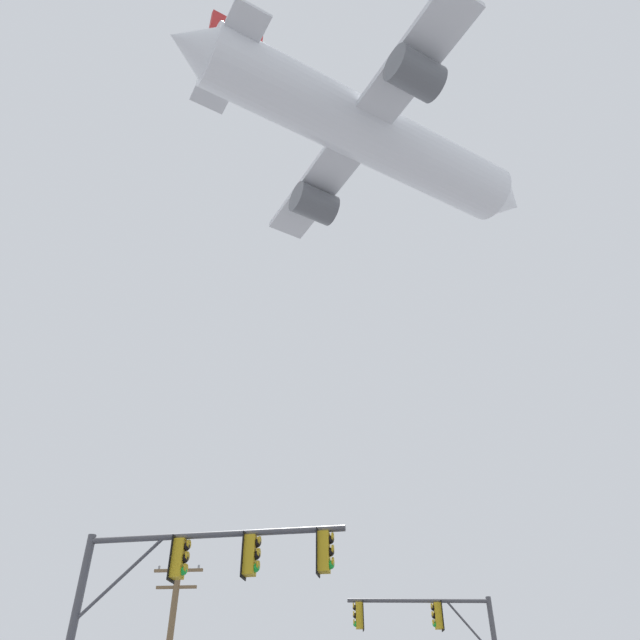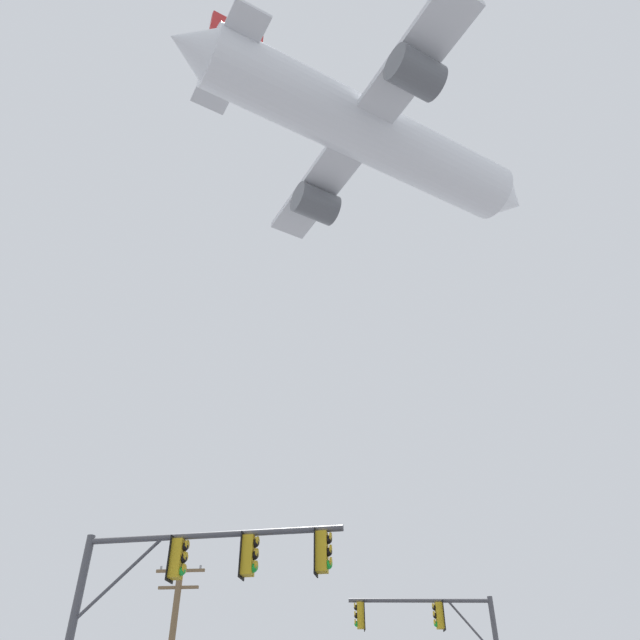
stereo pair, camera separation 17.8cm
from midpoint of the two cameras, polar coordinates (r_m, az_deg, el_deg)
The scene contains 3 objects.
signal_pole_near at distance 15.88m, azimuth -12.81°, elevation -22.91°, with size 6.52×0.84×5.64m.
signal_pole_far at distance 25.84m, azimuth 11.28°, elevation -27.36°, with size 5.51×0.82×6.03m.
airplane at distance 44.64m, azimuth 4.25°, elevation 17.05°, with size 25.75×20.17×7.88m.
Camera 1 is at (0.74, -6.62, 1.20)m, focal length 34.15 mm.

